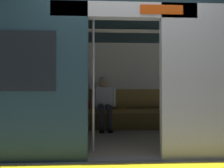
# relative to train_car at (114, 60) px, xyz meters

# --- Properties ---
(ground_plane) EXTENTS (60.00, 60.00, 0.00)m
(ground_plane) POSITION_rel_train_car_xyz_m (-0.06, 1.30, -1.46)
(ground_plane) COLOR gray
(platform_edge_strip) EXTENTS (8.00, 0.24, 0.01)m
(platform_edge_strip) POSITION_rel_train_car_xyz_m (-0.06, 1.60, -1.46)
(platform_edge_strip) COLOR yellow
(platform_edge_strip) RESTS_ON ground_plane
(train_car) EXTENTS (6.40, 2.95, 2.17)m
(train_car) POSITION_rel_train_car_xyz_m (0.00, 0.00, 0.00)
(train_car) COLOR #ADAFB5
(train_car) RESTS_ON ground_plane
(bench_seat) EXTENTS (3.16, 0.44, 0.47)m
(bench_seat) POSITION_rel_train_car_xyz_m (-0.06, -1.13, -1.10)
(bench_seat) COLOR olive
(bench_seat) RESTS_ON ground_plane
(person_seated) EXTENTS (0.55, 0.69, 1.20)m
(person_seated) POSITION_rel_train_car_xyz_m (0.15, -1.08, -0.78)
(person_seated) COLOR silver
(person_seated) RESTS_ON ground_plane
(handbag) EXTENTS (0.26, 0.15, 0.17)m
(handbag) POSITION_rel_train_car_xyz_m (0.60, -1.16, -0.91)
(handbag) COLOR maroon
(handbag) RESTS_ON bench_seat
(book) EXTENTS (0.22, 0.26, 0.03)m
(book) POSITION_rel_train_car_xyz_m (-0.29, -1.19, -0.98)
(book) COLOR gold
(book) RESTS_ON bench_seat
(grab_pole_door) EXTENTS (0.04, 0.04, 2.03)m
(grab_pole_door) POSITION_rel_train_car_xyz_m (0.36, 0.88, -0.45)
(grab_pole_door) COLOR silver
(grab_pole_door) RESTS_ON ground_plane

